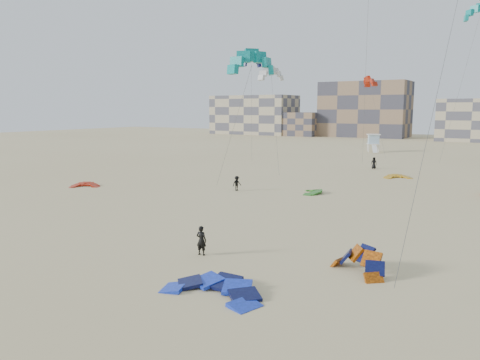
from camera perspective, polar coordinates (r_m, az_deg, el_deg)
The scene contains 18 objects.
ground at distance 28.64m, azimuth -7.92°, elevation -10.08°, with size 320.00×320.00×0.00m, color beige.
kite_ground_blue at distance 24.13m, azimuth -3.25°, elevation -13.66°, with size 4.91×5.08×0.94m, color #1B3BF2, non-canonical shape.
kite_ground_orange at distance 27.74m, azimuth 14.19°, elevation -10.89°, with size 3.51×2.64×2.35m, color orange, non-canonical shape.
kite_ground_red at distance 58.65m, azimuth -18.39°, elevation -0.78°, with size 3.17×3.31×0.82m, color #BD2302, non-canonical shape.
kite_ground_green at distance 52.04m, azimuth 8.74°, elevation -1.58°, with size 3.10×3.25×0.72m, color #3B8023, non-canonical shape.
kite_ground_yellow at distance 66.07m, azimuth 18.67°, elevation 0.23°, with size 3.41×3.54×0.75m, color #C98E10, non-canonical shape.
kitesurfer_main at distance 29.82m, azimuth -4.73°, elevation -7.36°, with size 0.69×0.45×1.89m, color black.
kitesurfer_c at distance 52.87m, azimuth -0.39°, elevation -0.41°, with size 1.08×0.62×1.67m, color black.
kitesurfer_e at distance 75.15m, azimuth 16.01°, elevation 2.01°, with size 0.88×0.57×1.80m, color black.
kite_fly_teal_a at distance 44.83m, azimuth 1.47°, elevation 13.86°, with size 8.80×5.95×13.59m.
kite_fly_grey at distance 68.37m, azimuth 3.84°, elevation 12.63°, with size 8.61×11.54×14.25m.
kite_fly_navy at distance 77.37m, azimuth 1.38°, elevation 14.16°, with size 4.65×4.66×16.85m.
kite_fly_teal_b at distance 84.37m, azimuth 27.26°, elevation 17.58°, with size 5.86×7.94×23.90m.
kite_fly_red at distance 89.00m, azimuth 15.56°, elevation 11.39°, with size 7.35×7.72×14.55m.
lifeguard_tower_far at distance 105.12m, azimuth 15.94°, elevation 4.36°, with size 3.55×5.68×3.81m.
condo_west_a at distance 174.32m, azimuth 1.74°, elevation 7.94°, with size 30.00×15.00×14.00m, color tan.
condo_west_b at distance 161.88m, azimuth 14.95°, elevation 8.31°, with size 28.00×14.00×18.00m, color #80654D.
condo_fill_left at distance 163.43m, azimuth 7.50°, elevation 6.77°, with size 12.00×10.00×8.00m, color #80654D.
Camera 1 is at (17.47, -20.77, 9.16)m, focal length 35.00 mm.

